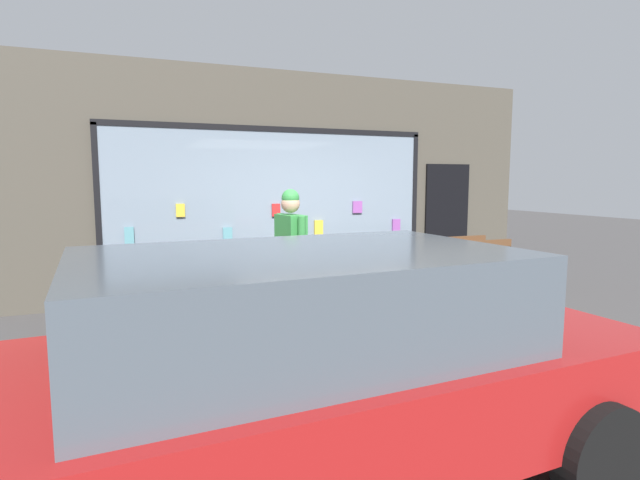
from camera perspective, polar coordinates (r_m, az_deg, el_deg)
ground_plane at (r=6.13m, az=3.95°, el=-10.33°), size 40.00×40.00×0.00m
shopfront_facade at (r=8.09m, az=-3.19°, el=6.32°), size 8.70×0.29×3.51m
display_table_left at (r=6.27m, az=-11.62°, el=-2.89°), size 2.69×0.64×0.95m
display_table_right at (r=7.38m, az=11.78°, el=-1.50°), size 2.69×0.66×0.94m
person_browsing at (r=5.98m, az=-3.36°, el=-0.92°), size 0.28×0.67×1.71m
small_dog at (r=5.70m, az=-7.27°, el=-8.58°), size 0.34×0.54×0.43m
parked_car at (r=2.98m, az=-2.15°, el=-14.08°), size 4.43×2.07×1.41m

